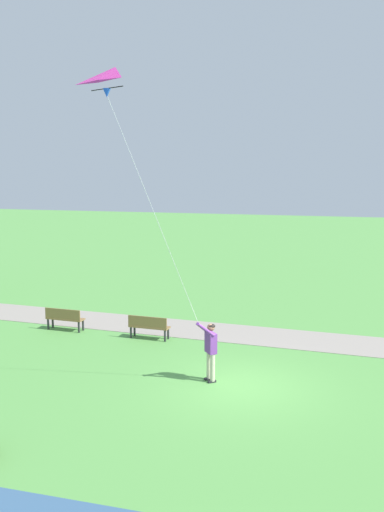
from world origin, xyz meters
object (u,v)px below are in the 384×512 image
Objects in this scene: flying_kite at (115,86)px; park_bench_far_walkway at (64,318)px; park_bench_near_walkway at (149,326)px; person_kite_flyer at (210,347)px.

flying_kite reaches higher than park_bench_far_walkway.
flying_kite is 4.50× the size of park_bench_far_walkway.
park_bench_far_walkway is at bearing 40.98° from flying_kite.
park_bench_near_walkway is (5.05, 1.04, -7.72)m from flying_kite.
person_kite_flyer is 1.20× the size of park_bench_near_walkway.
person_kite_flyer is 0.27× the size of flying_kite.
park_bench_near_walkway is at bearing -92.78° from park_bench_far_walkway.
person_kite_flyer is 7.56m from park_bench_far_walkway.
flying_kite is 10.37m from park_bench_far_walkway.
park_bench_near_walkway is 1.00× the size of park_bench_far_walkway.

